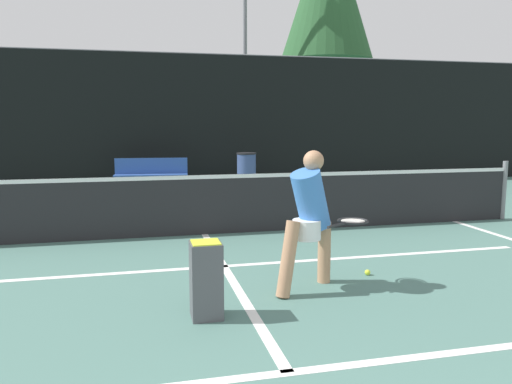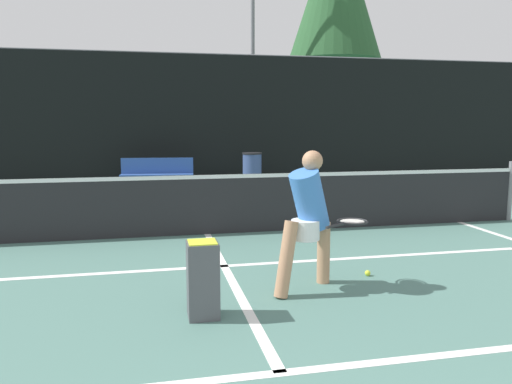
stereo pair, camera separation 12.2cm
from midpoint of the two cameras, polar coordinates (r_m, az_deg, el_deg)
The scene contains 13 objects.
court_baseline_near at distance 3.79m, azimuth 2.70°, elevation -19.92°, with size 11.00×0.10×0.01m, color white.
court_service_line at distance 6.26m, azimuth -4.25°, elevation -8.45°, with size 8.25×0.10×0.01m, color white.
court_center_mark at distance 5.84m, azimuth -3.54°, elevation -9.68°, with size 0.10×4.54×0.01m, color white.
net at distance 7.91m, azimuth -6.38°, elevation -1.22°, with size 11.09×0.09×1.07m.
fence_back at distance 13.85m, azimuth -9.55°, elevation 8.04°, with size 24.00×0.06×3.62m.
player_practicing at distance 5.30m, azimuth 5.55°, elevation -2.63°, with size 1.21×0.61×1.49m.
tennis_ball_scattered_0 at distance 6.03m, azimuth 12.06°, elevation -8.97°, with size 0.07×0.07×0.07m, color #D1E033.
ball_hopper at distance 4.62m, azimuth -6.48°, elevation -9.74°, with size 0.28×0.28×0.71m.
courtside_bench at distance 12.92m, azimuth -12.15°, elevation 2.08°, with size 1.85×0.57×0.86m.
trash_bin at distance 12.99m, azimuth -1.36°, elevation 2.36°, with size 0.51×0.51×0.98m.
parked_car at distance 17.78m, azimuth -7.27°, elevation 4.19°, with size 1.80×4.62×1.42m.
floodlight_mast at distance 21.06m, azimuth -1.45°, elevation 19.96°, with size 1.10×0.24×9.84m.
building_far at distance 33.07m, azimuth -11.88°, elevation 10.00°, with size 36.00×2.40×6.00m, color gray.
Camera 1 is at (-0.99, -0.21, 1.78)m, focal length 35.00 mm.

